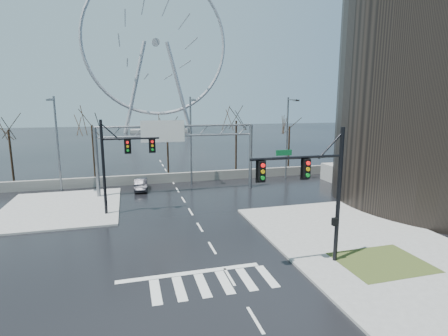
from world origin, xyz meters
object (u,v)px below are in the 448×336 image
object	(u,v)px
sign_gantry	(174,144)
car	(141,185)
ferris_wheel	(156,49)
signal_mast_near	(318,184)
signal_mast_far	(117,158)

from	to	relation	value
sign_gantry	car	world-z (taller)	sign_gantry
ferris_wheel	car	size ratio (longest dim) A/B	13.46
sign_gantry	signal_mast_near	bearing A→B (deg)	-73.81
signal_mast_near	ferris_wheel	size ratio (longest dim) A/B	0.16
sign_gantry	car	distance (m)	6.07
signal_mast_near	car	distance (m)	23.26
sign_gantry	ferris_wheel	world-z (taller)	ferris_wheel
signal_mast_far	ferris_wheel	distance (m)	89.30
signal_mast_near	ferris_wheel	world-z (taller)	ferris_wheel
signal_mast_near	sign_gantry	size ratio (longest dim) A/B	0.49
signal_mast_near	signal_mast_far	size ratio (longest dim) A/B	1.00
signal_mast_near	car	bearing A→B (deg)	113.07
signal_mast_far	car	size ratio (longest dim) A/B	2.11
ferris_wheel	car	xyz separation A→B (m)	(-8.82, -78.00, -25.51)
ferris_wheel	car	bearing A→B (deg)	-96.45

